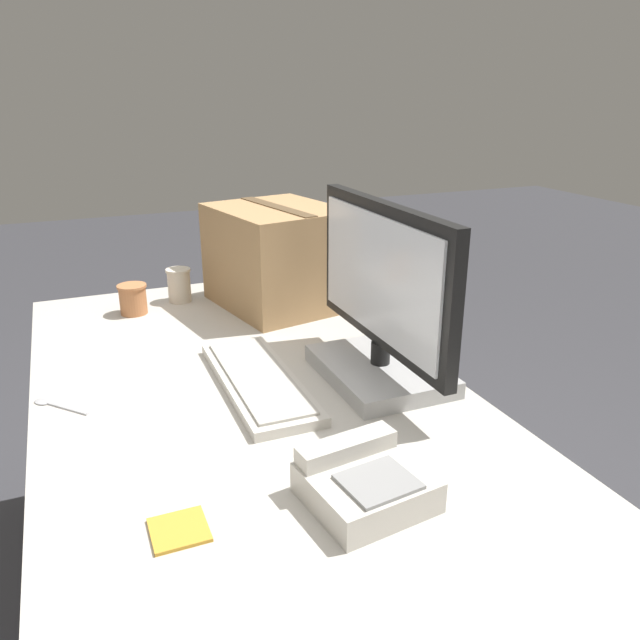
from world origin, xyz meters
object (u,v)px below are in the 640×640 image
monitor (381,310)px  keyboard (259,381)px  paper_cup_right (133,299)px  spoon (52,404)px  cardboard_box (278,257)px  paper_cup_left (179,285)px  desk_phone (364,482)px  sticky_note_pad (179,530)px

monitor → keyboard: bearing=-104.2°
paper_cup_right → keyboard: bearing=18.2°
paper_cup_right → monitor: bearing=34.9°
paper_cup_right → spoon: paper_cup_right is taller
monitor → keyboard: (-0.07, -0.27, -0.15)m
monitor → cardboard_box: size_ratio=1.26×
monitor → spoon: size_ratio=4.60×
keyboard → paper_cup_left: (-0.66, -0.05, 0.04)m
paper_cup_left → spoon: paper_cup_left is taller
desk_phone → cardboard_box: cardboard_box is taller
sticky_note_pad → spoon: bearing=-161.1°
cardboard_box → sticky_note_pad: size_ratio=5.19×
keyboard → paper_cup_left: bearing=-175.2°
paper_cup_left → keyboard: bearing=4.3°
monitor → paper_cup_right: size_ratio=6.31×
keyboard → monitor: bearing=76.3°
monitor → sticky_note_pad: bearing=-56.1°
cardboard_box → paper_cup_left: bearing=-116.8°
spoon → monitor: bearing=-143.9°
sticky_note_pad → monitor: bearing=123.9°
monitor → paper_cup_right: 0.82m
desk_phone → paper_cup_right: size_ratio=2.34×
paper_cup_right → sticky_note_pad: 1.02m
cardboard_box → sticky_note_pad: (0.94, -0.48, -0.15)m
monitor → keyboard: size_ratio=1.21×
desk_phone → sticky_note_pad: desk_phone is taller
cardboard_box → monitor: bearing=3.9°
keyboard → cardboard_box: cardboard_box is taller
monitor → paper_cup_left: monitor is taller
sticky_note_pad → keyboard: bearing=148.5°
keyboard → desk_phone: 0.46m
paper_cup_right → cardboard_box: cardboard_box is taller
keyboard → paper_cup_right: 0.63m
paper_cup_right → spoon: bearing=-24.4°
paper_cup_right → desk_phone: bearing=12.4°
desk_phone → sticky_note_pad: (-0.04, -0.29, -0.03)m
paper_cup_left → paper_cup_right: 0.16m
spoon → cardboard_box: (-0.43, 0.66, 0.15)m
paper_cup_right → sticky_note_pad: bearing=-3.4°
monitor → paper_cup_left: bearing=-156.4°
keyboard → paper_cup_right: bearing=-161.3°
paper_cup_left → paper_cup_right: paper_cup_left is taller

